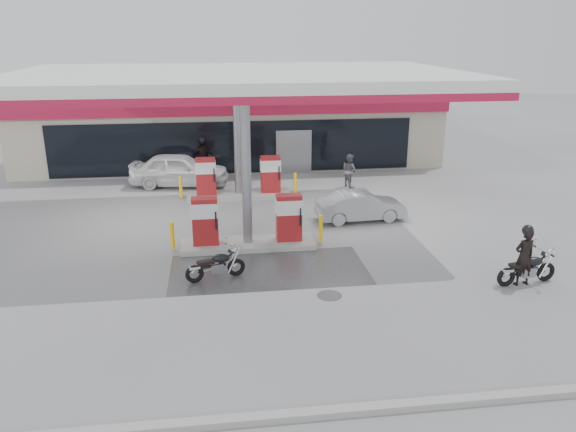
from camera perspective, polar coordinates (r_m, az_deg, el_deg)
name	(u,v)px	position (r m, az deg, el deg)	size (l,w,h in m)	color
ground	(252,270)	(17.30, -3.64, -5.53)	(90.00, 90.00, 0.00)	gray
wet_patch	(269,269)	(17.33, -1.98, -5.44)	(6.00, 3.00, 0.00)	#4C4C4F
drain_cover	(330,295)	(15.75, 4.26, -8.05)	(0.70, 0.70, 0.01)	#38383A
kerb	(280,417)	(11.24, -0.85, -19.74)	(28.00, 0.25, 0.15)	gray
store_building	(231,123)	(32.12, -5.82, 9.40)	(22.00, 8.22, 4.00)	#BBB49D
canopy	(239,80)	(20.87, -4.97, 13.59)	(16.00, 10.02, 5.51)	silver
pump_island_near	(248,227)	(18.89, -4.13, -1.11)	(5.14, 1.30, 1.78)	#9E9E99
pump_island_far	(239,181)	(24.62, -5.04, 3.55)	(5.14, 1.30, 1.78)	#9E9E99
main_motorcycle	(528,270)	(17.64, 23.17, -5.03)	(1.93, 0.74, 0.99)	black
biker_main	(524,257)	(17.37, 22.85, -3.85)	(0.62, 0.41, 1.71)	black
parked_motorcycle	(216,266)	(16.67, -7.28, -5.06)	(1.78, 0.76, 0.93)	black
sedan_white	(179,170)	(26.76, -10.98, 4.64)	(1.83, 4.55, 1.55)	silver
attendant	(349,170)	(26.29, 6.25, 4.63)	(0.76, 0.59, 1.56)	#5D5D62
hatchback_silver	(361,206)	(21.70, 7.41, 1.00)	(1.19, 3.41, 1.12)	#9DA0A5
parked_car_left	(69,160)	(31.37, -21.34, 5.31)	(1.55, 3.81, 1.11)	#A2A6AA
parked_car_right	(315,153)	(30.96, 2.80, 6.43)	(1.90, 4.11, 1.14)	navy
biker_walking	(203,158)	(28.24, -8.67, 5.84)	(1.11, 0.46, 1.89)	black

